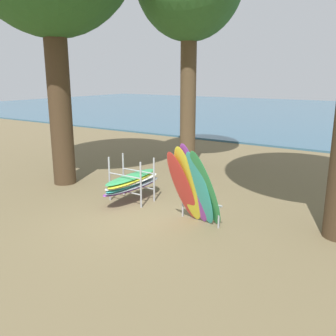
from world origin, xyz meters
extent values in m
plane|color=brown|center=(0.00, 0.00, 0.00)|extent=(80.00, 80.00, 0.00)
cylinder|color=#42301E|center=(-4.00, 1.09, 2.96)|extent=(0.71, 0.71, 5.91)
cylinder|color=brown|center=(-1.88, 5.39, 2.80)|extent=(0.59, 0.59, 5.61)
ellipsoid|color=red|center=(0.97, 0.28, 0.91)|extent=(0.67, 1.01, 1.82)
ellipsoid|color=yellow|center=(1.13, 0.27, 0.98)|extent=(0.60, 0.90, 1.96)
ellipsoid|color=purple|center=(1.29, 0.26, 1.02)|extent=(0.68, 0.93, 2.03)
ellipsoid|color=#38B2AD|center=(1.45, 0.25, 0.94)|extent=(0.70, 0.92, 1.87)
ellipsoid|color=#339E56|center=(1.61, 0.24, 0.96)|extent=(0.75, 1.05, 1.92)
cylinder|color=#9EA0A5|center=(0.75, 0.67, 0.28)|extent=(0.04, 0.04, 0.55)
cylinder|color=#9EA0A5|center=(1.82, 0.50, 0.28)|extent=(0.04, 0.04, 0.55)
cylinder|color=#9EA0A5|center=(1.29, 0.59, 0.55)|extent=(1.24, 0.25, 0.04)
cylinder|color=#9EA0A5|center=(-1.60, 0.60, 0.62)|extent=(0.05, 0.05, 1.25)
cylinder|color=#9EA0A5|center=(-0.50, 0.60, 0.62)|extent=(0.05, 0.05, 1.25)
cylinder|color=#9EA0A5|center=(-1.60, 1.20, 0.62)|extent=(0.05, 0.05, 1.25)
cylinder|color=#9EA0A5|center=(-0.50, 1.20, 0.62)|extent=(0.05, 0.05, 1.25)
cylinder|color=#9EA0A5|center=(-1.05, 0.60, 0.35)|extent=(1.10, 0.04, 0.04)
cylinder|color=#9EA0A5|center=(-1.05, 0.60, 0.80)|extent=(1.10, 0.04, 0.04)
cylinder|color=#9EA0A5|center=(-1.05, 1.20, 0.35)|extent=(1.10, 0.04, 0.04)
cylinder|color=#9EA0A5|center=(-1.05, 1.20, 0.80)|extent=(1.10, 0.04, 0.04)
ellipsoid|color=purple|center=(-1.07, 0.90, 0.40)|extent=(0.65, 2.13, 0.06)
ellipsoid|color=gray|center=(-1.00, 0.90, 0.46)|extent=(0.63, 2.13, 0.06)
ellipsoid|color=#38B2AD|center=(-1.10, 0.90, 0.52)|extent=(0.66, 2.13, 0.06)
ellipsoid|color=white|center=(-1.02, 0.90, 0.58)|extent=(0.59, 2.12, 0.06)
ellipsoid|color=yellow|center=(-1.03, 0.90, 0.64)|extent=(0.64, 2.13, 0.06)
ellipsoid|color=#339E56|center=(-1.06, 0.90, 0.70)|extent=(0.54, 2.11, 0.06)
camera|label=1|loc=(5.19, -6.75, 3.44)|focal=39.32mm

